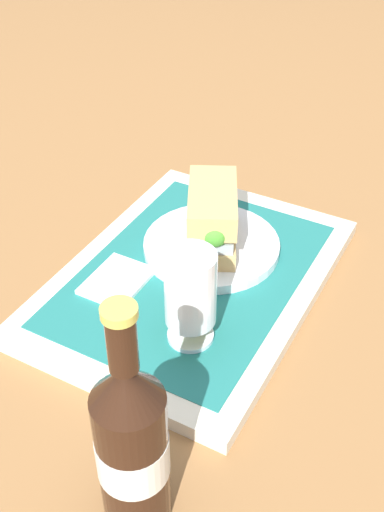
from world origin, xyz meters
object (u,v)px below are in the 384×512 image
beer_bottle (132,445)px  plate (214,247)px  sandwich (215,219)px  beer_glass (190,293)px

beer_bottle → plate: bearing=-163.9°
sandwich → beer_bottle: beer_bottle is taller
plate → beer_glass: beer_glass is taller
plate → sandwich: 0.05m
sandwich → beer_bottle: bearing=-10.5°
plate → sandwich: (0.00, 0.00, 0.05)m
sandwich → beer_bottle: 0.38m
plate → beer_bottle: beer_bottle is taller
plate → beer_glass: bearing=17.4°
plate → beer_bottle: size_ratio=0.71×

